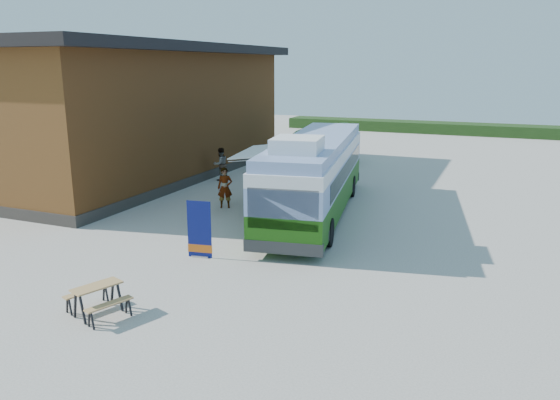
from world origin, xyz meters
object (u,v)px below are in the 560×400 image
at_px(person_a, 225,188).
at_px(person_b, 221,164).
at_px(bus, 315,173).
at_px(banner, 200,235).
at_px(slurry_tanker, 325,143).
at_px(picnic_table, 97,293).

bearing_deg(person_a, person_b, 94.89).
bearing_deg(person_a, bus, -19.66).
relative_size(banner, person_b, 1.06).
xyz_separation_m(banner, person_a, (-2.37, 6.19, 0.12)).
relative_size(banner, person_a, 1.06).
relative_size(person_b, slurry_tanker, 0.27).
bearing_deg(person_b, person_a, 62.59).
relative_size(bus, banner, 6.53).
distance_m(bus, banner, 6.95).
relative_size(person_a, slurry_tanker, 0.27).
height_order(picnic_table, person_b, person_b).
bearing_deg(bus, person_b, 136.92).
distance_m(person_b, slurry_tanker, 7.85).
height_order(banner, person_b, banner).
distance_m(banner, picnic_table, 4.81).
height_order(bus, picnic_table, bus).
bearing_deg(slurry_tanker, person_b, -105.01).
bearing_deg(person_b, banner, 57.58).
xyz_separation_m(banner, person_b, (-5.51, 11.48, 0.12)).
height_order(bus, person_a, bus).
distance_m(person_a, slurry_tanker, 12.10).
xyz_separation_m(bus, slurry_tanker, (-3.35, 11.61, -0.36)).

